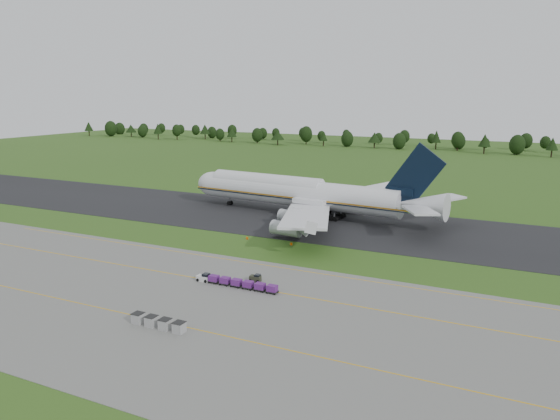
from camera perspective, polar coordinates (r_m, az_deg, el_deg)
The scene contains 10 objects.
ground at distance 116.60m, azimuth -2.05°, elevation -4.02°, with size 600.00×600.00×0.00m, color #2D5118.
apron at distance 89.63m, azimuth -12.45°, elevation -9.37°, with size 300.00×52.00×0.06m, color slate.
taxiway at distance 141.09m, azimuth 3.29°, elevation -1.14°, with size 300.00×40.00×0.08m, color black.
apron_markings at distance 94.81m, azimuth -9.80°, elevation -8.02°, with size 300.00×30.20×0.01m.
tree_line at distance 324.69m, azimuth 15.21°, elevation 7.07°, with size 530.93×23.32×11.12m.
aircraft at distance 147.00m, azimuth 2.34°, elevation 1.79°, with size 75.40×72.95×21.12m.
baggage_train at distance 94.13m, azimuth -4.72°, elevation -7.56°, with size 15.62×1.42×1.36m.
utility_cart at distance 96.40m, azimuth -2.60°, elevation -7.18°, with size 2.05×1.37×1.06m.
uld_row at distance 80.21m, azimuth -12.61°, elevation -11.41°, with size 8.75×1.55×1.53m.
edge_markers at distance 121.04m, azimuth -1.18°, elevation -3.27°, with size 11.48×0.30×0.60m.
Camera 1 is at (52.76, -98.75, 32.54)m, focal length 35.00 mm.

